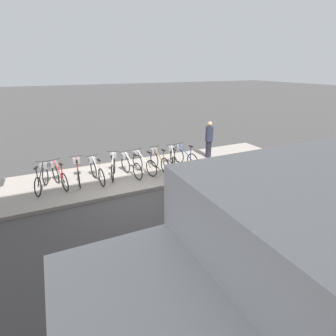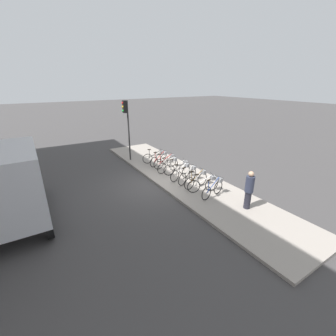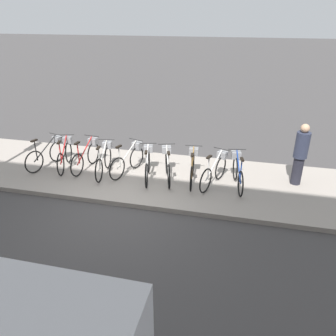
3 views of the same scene
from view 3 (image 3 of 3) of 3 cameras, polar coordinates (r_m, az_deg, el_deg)
name	(u,v)px [view 3 (image 3 of 3)]	position (r m, az deg, el deg)	size (l,w,h in m)	color
ground_plane	(119,206)	(7.96, -8.55, -6.62)	(120.00, 120.00, 0.00)	#423F3F
sidewalk	(139,175)	(9.20, -5.10, -1.30)	(14.77, 3.13, 0.12)	#9E9389
parked_bicycle_0	(49,152)	(10.07, -20.08, 2.62)	(0.57, 1.47, 0.93)	black
parked_bicycle_1	(65,153)	(9.83, -17.47, 2.45)	(0.55, 1.47, 0.93)	black
parked_bicycle_2	(87,154)	(9.59, -13.92, 2.32)	(0.46, 1.51, 0.93)	black
parked_bicycle_3	(104,159)	(9.19, -11.03, 1.57)	(0.46, 1.51, 0.93)	black
parked_bicycle_4	(129,158)	(9.11, -6.76, 1.67)	(0.61, 1.45, 0.93)	black
parked_bicycle_5	(148,163)	(8.77, -3.56, 0.82)	(0.51, 1.49, 0.93)	black
parked_bicycle_6	(167,164)	(8.70, -0.09, 0.67)	(0.59, 1.46, 0.93)	black
parked_bicycle_7	(193,166)	(8.62, 4.30, 0.33)	(0.46, 1.51, 0.93)	black
parked_bicycle_8	(215,169)	(8.51, 8.23, -0.20)	(0.64, 1.44, 0.93)	black
parked_bicycle_9	(238,170)	(8.54, 12.01, -0.42)	(0.47, 1.49, 0.93)	black
pedestrian	(300,153)	(8.92, 22.07, 2.37)	(0.34, 0.34, 1.63)	#23232D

